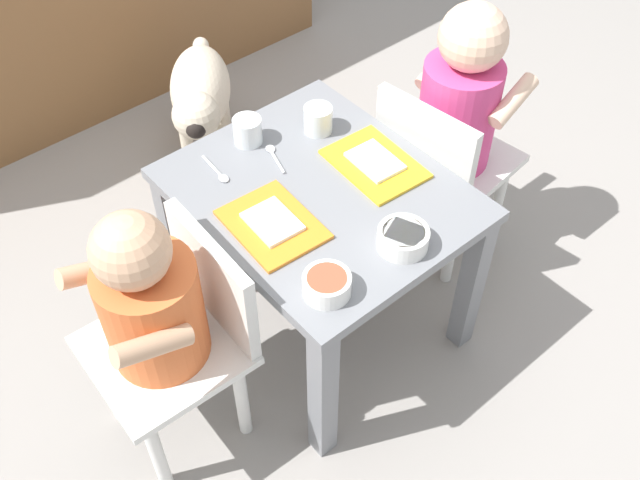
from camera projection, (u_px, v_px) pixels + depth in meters
name	position (u px, v px, depth m)	size (l,w,h in m)	color
ground_plane	(320.00, 317.00, 1.83)	(7.00, 7.00, 0.00)	gray
dining_table	(320.00, 217.00, 1.57)	(0.49, 0.59, 0.44)	slate
seated_child_left	(157.00, 308.00, 1.34)	(0.29, 0.29, 0.65)	silver
seated_child_right	(458.00, 111.00, 1.69)	(0.31, 0.31, 0.69)	silver
dog	(200.00, 94.00, 2.07)	(0.34, 0.40, 0.34)	beige
food_tray_left	(273.00, 224.00, 1.44)	(0.16, 0.21, 0.02)	orange
food_tray_right	(375.00, 163.00, 1.56)	(0.16, 0.22, 0.02)	gold
water_cup_left	(318.00, 121.00, 1.62)	(0.06, 0.06, 0.06)	white
water_cup_right	(248.00, 132.00, 1.60)	(0.06, 0.06, 0.06)	white
cereal_bowl_right_side	(327.00, 284.00, 1.31)	(0.09, 0.09, 0.04)	white
veggie_bowl_near	(403.00, 238.00, 1.39)	(0.10, 0.10, 0.04)	white
spoon_by_left_tray	(218.00, 172.00, 1.54)	(0.02, 0.10, 0.01)	silver
spoon_by_right_tray	(274.00, 156.00, 1.58)	(0.04, 0.10, 0.01)	silver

